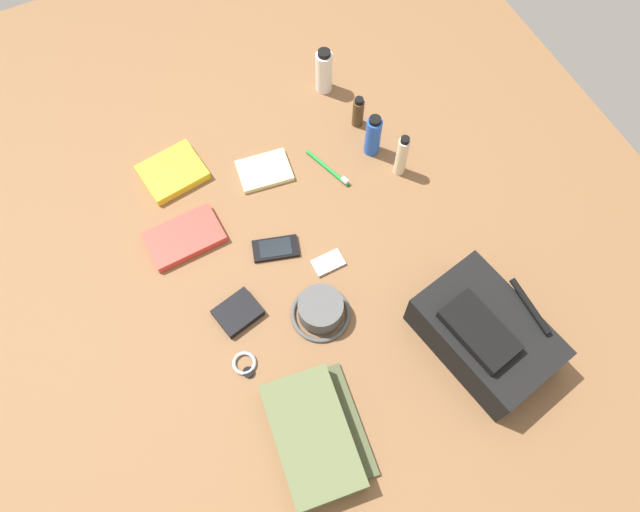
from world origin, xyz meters
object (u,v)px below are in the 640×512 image
paperback_novel (173,173)px  wristwatch (245,364)px  toiletry_pouch (314,436)px  notepad (264,171)px  toothbrush (330,170)px  backpack (485,334)px  media_player (328,263)px  lotion_bottle (402,156)px  bucket_hat (321,310)px  deodorant_spray (373,136)px  wallet (238,313)px  cell_phone (276,249)px  toothpaste_tube (324,71)px  cologne_bottle (358,112)px  travel_guidebook (185,238)px

paperback_novel → wristwatch: size_ratio=2.67×
toiletry_pouch → notepad: (-0.74, 0.20, -0.03)m
paperback_novel → toothbrush: size_ratio=1.16×
backpack → media_player: backpack is taller
paperback_novel → media_player: size_ratio=2.22×
lotion_bottle → bucket_hat: bearing=-53.5°
backpack → media_player: 0.45m
deodorant_spray → wallet: deodorant_spray is taller
cell_phone → wristwatch: bearing=-38.0°
bucket_hat → toothpaste_tube: size_ratio=1.00×
wristwatch → wallet: 0.14m
deodorant_spray → wristwatch: 0.74m
toothpaste_tube → paperback_novel: size_ratio=0.83×
lotion_bottle → wallet: 0.63m
bucket_hat → deodorant_spray: 0.54m
lotion_bottle → notepad: lotion_bottle is taller
cologne_bottle → toothbrush: bearing=-52.3°
wallet → lotion_bottle: bearing=95.8°
notepad → backpack: bearing=29.3°
cologne_bottle → toothbrush: cologne_bottle is taller
deodorant_spray → lotion_bottle: bearing=20.3°
backpack → cologne_bottle: 0.76m
deodorant_spray → toothbrush: 0.16m
wallet → toiletry_pouch: bearing=-6.8°
toothpaste_tube → lotion_bottle: size_ratio=1.00×
media_player → notepad: bearing=-174.3°
backpack → toothbrush: bearing=-170.4°
toiletry_pouch → lotion_bottle: (-0.57, 0.56, 0.04)m
bucket_hat → cologne_bottle: 0.63m
wristwatch → media_player: bearing=116.8°
wallet → deodorant_spray: bearing=105.5°
backpack → cologne_bottle: bearing=176.5°
lotion_bottle → paperback_novel: lotion_bottle is taller
toothpaste_tube → toothbrush: bearing=-23.2°
backpack → toiletry_pouch: backpack is taller
bucket_hat → cologne_bottle: bearing=143.4°
cologne_bottle → media_player: cologne_bottle is taller
backpack → lotion_bottle: same height
cell_phone → deodorant_spray: bearing=113.9°
wristwatch → bucket_hat: bearing=99.0°
cell_phone → notepad: size_ratio=0.92×
travel_guidebook → cologne_bottle: bearing=103.0°
travel_guidebook → notepad: 0.31m
backpack → wallet: (-0.34, -0.52, -0.06)m
toothpaste_tube → wallet: 0.79m
cell_phone → media_player: (0.10, 0.11, -0.00)m
toothpaste_tube → media_player: (0.55, -0.26, -0.07)m
toiletry_pouch → deodorant_spray: 0.85m
toiletry_pouch → toothpaste_tube: 1.07m
backpack → wristwatch: 0.60m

